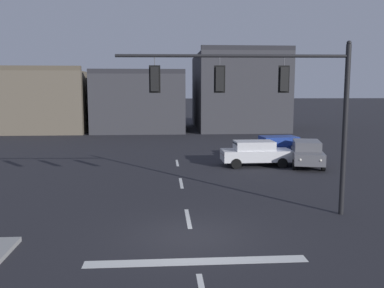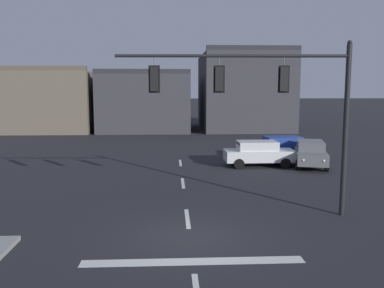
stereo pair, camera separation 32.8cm
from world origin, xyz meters
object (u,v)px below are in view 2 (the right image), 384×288
Objects in this scene: signal_mast_near_side at (270,95)px; car_lot_nearside at (281,147)px; car_lot_farside at (310,153)px; car_lot_middle at (259,153)px.

car_lot_nearside is at bearing 73.09° from signal_mast_near_side.
signal_mast_near_side reaches higher than car_lot_nearside.
car_lot_nearside is 2.95m from car_lot_farside.
car_lot_middle and car_lot_farside have the same top height.
car_lot_nearside and car_lot_middle have the same top height.
signal_mast_near_side is 11.14m from car_lot_middle.
signal_mast_near_side is at bearing -116.66° from car_lot_farside.
car_lot_nearside and car_lot_farside have the same top height.
car_lot_farside is at bearing -3.90° from car_lot_middle.
car_lot_nearside is (3.89, 12.79, -3.82)m from signal_mast_near_side.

